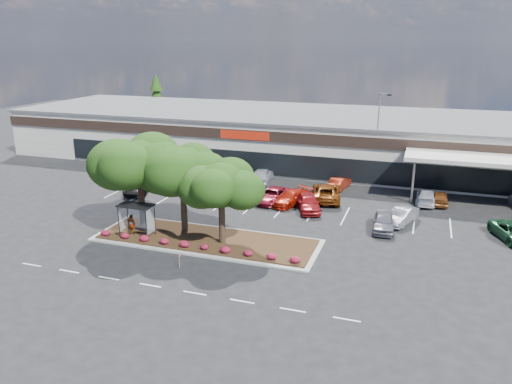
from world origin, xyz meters
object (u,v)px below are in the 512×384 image
(light_pole, at_px, (377,145))
(car_1, at_px, (203,191))
(survey_stake, at_px, (180,259))
(car_0, at_px, (138,186))

(light_pole, relative_size, car_1, 2.60)
(light_pole, xyz_separation_m, survey_stake, (-10.74, -25.59, -3.80))
(car_0, bearing_deg, survey_stake, -65.87)
(survey_stake, relative_size, car_0, 0.21)
(light_pole, distance_m, survey_stake, 28.01)
(survey_stake, height_order, car_1, car_1)
(car_1, bearing_deg, survey_stake, -90.67)
(light_pole, bearing_deg, car_1, -147.41)
(survey_stake, bearing_deg, light_pole, 67.23)
(car_0, bearing_deg, light_pole, 9.22)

